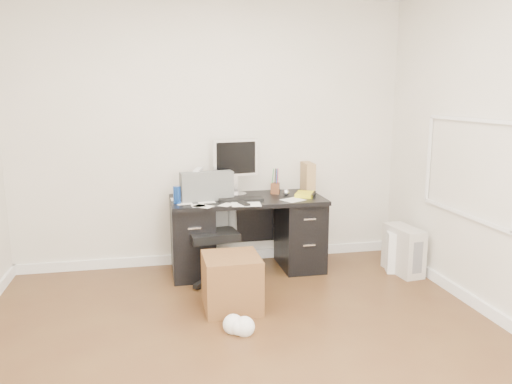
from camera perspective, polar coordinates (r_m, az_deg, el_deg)
ground at (r=3.60m, az=-0.74°, el=-18.07°), size 4.00×4.00×0.00m
room_shell at (r=3.18m, az=-0.33°, el=9.34°), size 4.02×4.02×2.71m
desk at (r=5.01m, az=-1.00°, el=-4.58°), size 1.50×0.70×0.75m
loose_papers at (r=4.84m, az=-3.23°, el=-0.86°), size 1.10×0.60×0.00m
lcd_monitor at (r=4.99m, az=-2.37°, el=2.88°), size 0.50×0.33×0.58m
keyboard at (r=4.80m, az=-1.75°, el=-0.82°), size 0.43×0.16×0.02m
computer_mouse at (r=5.03m, az=3.46°, el=-0.03°), size 0.08×0.08×0.07m
travel_mug at (r=4.70m, az=-9.01°, el=-0.34°), size 0.08×0.08×0.16m
white_binder at (r=4.93m, az=-6.58°, el=1.01°), size 0.18×0.27×0.29m
magazine_file at (r=5.27m, az=5.94°, el=1.73°), size 0.13×0.26×0.30m
pen_cup at (r=5.11m, az=2.21°, el=1.24°), size 0.14×0.14×0.26m
yellow_book at (r=5.01m, az=5.65°, el=-0.28°), size 0.26×0.28×0.04m
paper_remote at (r=4.62m, az=-1.13°, el=-1.30°), size 0.29×0.24×0.02m
office_chair at (r=4.73m, az=-5.09°, el=-4.13°), size 0.65×0.65×1.03m
pc_tower at (r=5.19m, az=16.50°, el=-6.38°), size 0.26×0.49×0.47m
shopping_bag at (r=5.21m, az=16.37°, el=-6.66°), size 0.35×0.29×0.41m
wicker_basket at (r=4.19m, az=-2.81°, el=-10.27°), size 0.46×0.46×0.46m
desk_printer at (r=5.12m, az=-4.28°, el=-7.85°), size 0.36×0.32×0.18m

